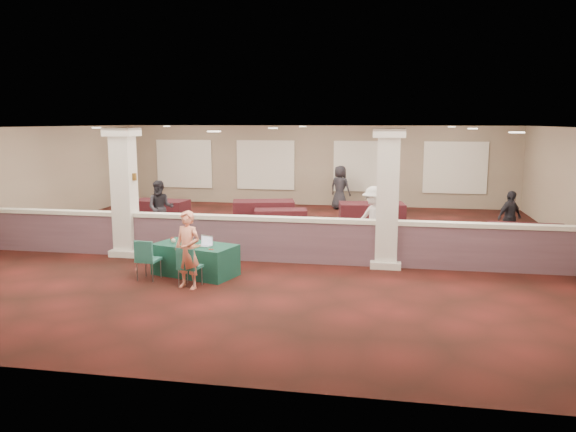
% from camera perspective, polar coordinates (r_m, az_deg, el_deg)
% --- Properties ---
extents(ground, '(16.00, 16.00, 0.00)m').
position_cam_1_polar(ground, '(15.18, -1.47, -3.20)').
color(ground, '#3F130F').
rests_on(ground, ground).
extents(wall_back, '(16.00, 0.04, 3.20)m').
position_cam_1_polar(wall_back, '(22.76, 2.66, 5.14)').
color(wall_back, '#84705B').
rests_on(wall_back, ground).
extents(wall_front, '(16.00, 0.04, 3.20)m').
position_cam_1_polar(wall_front, '(7.38, -14.40, -4.49)').
color(wall_front, '#84705B').
rests_on(wall_front, ground).
extents(wall_left, '(0.04, 16.00, 3.20)m').
position_cam_1_polar(wall_left, '(18.30, -26.86, 3.04)').
color(wall_left, '#84705B').
rests_on(wall_left, ground).
extents(ceiling, '(16.00, 16.00, 0.02)m').
position_cam_1_polar(ceiling, '(14.81, -1.52, 8.97)').
color(ceiling, silver).
rests_on(ceiling, wall_back).
extents(partition_wall, '(15.60, 0.28, 1.10)m').
position_cam_1_polar(partition_wall, '(13.63, -2.77, -2.24)').
color(partition_wall, '#573B45').
rests_on(partition_wall, ground).
extents(column_left, '(0.72, 0.72, 3.20)m').
position_cam_1_polar(column_left, '(14.65, -16.28, 2.45)').
color(column_left, silver).
rests_on(column_left, ground).
extents(column_right, '(0.72, 0.72, 3.20)m').
position_cam_1_polar(column_right, '(13.10, 10.08, 1.89)').
color(column_right, silver).
rests_on(column_right, ground).
extents(sconce_left, '(0.12, 0.12, 0.18)m').
position_cam_1_polar(sconce_left, '(14.74, -17.32, 3.86)').
color(sconce_left, brown).
rests_on(sconce_left, column_left).
extents(sconce_right, '(0.12, 0.12, 0.18)m').
position_cam_1_polar(sconce_right, '(14.48, -15.35, 3.86)').
color(sconce_right, brown).
rests_on(sconce_right, column_left).
extents(near_table, '(1.97, 1.37, 0.69)m').
position_cam_1_polar(near_table, '(12.59, -9.39, -4.39)').
color(near_table, '#0F3729').
rests_on(near_table, ground).
extents(conf_chair_main, '(0.48, 0.48, 0.83)m').
position_cam_1_polar(conf_chair_main, '(11.64, -10.12, -4.81)').
color(conf_chair_main, '#1D574A').
rests_on(conf_chair_main, ground).
extents(conf_chair_side, '(0.47, 0.48, 0.88)m').
position_cam_1_polar(conf_chair_side, '(12.33, -14.18, -4.02)').
color(conf_chair_side, '#1D574A').
rests_on(conf_chair_side, ground).
extents(woman, '(0.66, 0.53, 1.59)m').
position_cam_1_polar(woman, '(11.52, -10.16, -3.41)').
color(woman, '#FF8D6E').
rests_on(woman, ground).
extents(far_table_front_left, '(1.87, 1.09, 0.72)m').
position_cam_1_polar(far_table_front_left, '(17.18, -18.41, -0.96)').
color(far_table_front_left, black).
rests_on(far_table_front_left, ground).
extents(far_table_front_center, '(1.76, 1.14, 0.66)m').
position_cam_1_polar(far_table_front_center, '(17.51, -0.76, -0.38)').
color(far_table_front_center, black).
rests_on(far_table_front_center, ground).
extents(far_table_front_right, '(1.95, 1.06, 0.77)m').
position_cam_1_polar(far_table_front_right, '(15.47, 23.07, -2.28)').
color(far_table_front_right, black).
rests_on(far_table_front_right, ground).
extents(far_table_back_left, '(1.89, 1.08, 0.74)m').
position_cam_1_polar(far_table_back_left, '(19.49, -12.79, 0.52)').
color(far_table_back_left, black).
rests_on(far_table_back_left, ground).
extents(far_table_back_center, '(2.16, 1.44, 0.80)m').
position_cam_1_polar(far_table_back_center, '(18.38, -2.49, 0.32)').
color(far_table_back_center, black).
rests_on(far_table_back_center, ground).
extents(far_table_back_right, '(2.15, 1.31, 0.82)m').
position_cam_1_polar(far_table_back_right, '(17.94, 8.48, 0.01)').
color(far_table_back_right, black).
rests_on(far_table_back_right, ground).
extents(attendee_a, '(0.87, 0.63, 1.64)m').
position_cam_1_polar(attendee_a, '(17.09, -12.82, 0.80)').
color(attendee_a, black).
rests_on(attendee_a, ground).
extents(attendee_b, '(1.19, 1.02, 1.71)m').
position_cam_1_polar(attendee_b, '(14.71, 8.73, -0.32)').
color(attendee_b, beige).
rests_on(attendee_b, ground).
extents(attendee_c, '(0.94, 0.89, 1.50)m').
position_cam_1_polar(attendee_c, '(16.52, 21.58, -0.18)').
color(attendee_c, black).
rests_on(attendee_c, ground).
extents(attendee_d, '(0.95, 0.76, 1.69)m').
position_cam_1_polar(attendee_d, '(21.72, 5.31, 2.89)').
color(attendee_d, black).
rests_on(attendee_d, ground).
extents(laptop_base, '(0.36, 0.30, 0.02)m').
position_cam_1_polar(laptop_base, '(12.31, -8.51, -3.01)').
color(laptop_base, silver).
rests_on(laptop_base, near_table).
extents(laptop_screen, '(0.30, 0.10, 0.21)m').
position_cam_1_polar(laptop_screen, '(12.37, -8.23, -2.40)').
color(laptop_screen, silver).
rests_on(laptop_screen, near_table).
extents(screen_glow, '(0.27, 0.08, 0.18)m').
position_cam_1_polar(screen_glow, '(12.37, -8.24, -2.47)').
color(screen_glow, silver).
rests_on(screen_glow, near_table).
extents(knitting, '(0.44, 0.38, 0.03)m').
position_cam_1_polar(knitting, '(12.30, -9.91, -3.03)').
color(knitting, '#AD591B').
rests_on(knitting, near_table).
extents(yarn_cream, '(0.10, 0.10, 0.10)m').
position_cam_1_polar(yarn_cream, '(12.74, -11.57, -2.47)').
color(yarn_cream, beige).
rests_on(yarn_cream, near_table).
extents(yarn_red, '(0.09, 0.09, 0.09)m').
position_cam_1_polar(yarn_red, '(12.94, -11.67, -2.31)').
color(yarn_red, '#601313').
rests_on(yarn_red, near_table).
extents(yarn_grey, '(0.10, 0.10, 0.10)m').
position_cam_1_polar(yarn_grey, '(12.84, -10.67, -2.36)').
color(yarn_grey, '#4C4C51').
rests_on(yarn_grey, near_table).
extents(scissors, '(0.12, 0.06, 0.01)m').
position_cam_1_polar(scissors, '(11.95, -7.82, -3.38)').
color(scissors, red).
rests_on(scissors, near_table).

